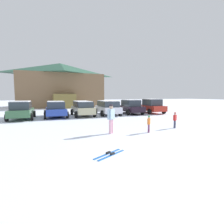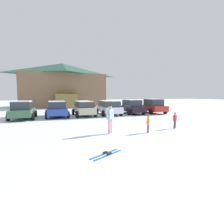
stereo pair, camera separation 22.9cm
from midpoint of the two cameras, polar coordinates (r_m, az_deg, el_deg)
name	(u,v)px [view 1 (the left image)]	position (r m, az deg, el deg)	size (l,w,h in m)	color
ground	(203,166)	(6.27, 26.64, -15.41)	(160.00, 160.00, 0.00)	silver
ski_lodge	(61,85)	(35.12, -16.63, 8.48)	(15.45, 10.70, 8.20)	brown
parked_green_coupe	(21,110)	(18.02, -27.80, 0.58)	(2.25, 4.48, 1.66)	#376542
parked_blue_hatchback	(56,109)	(18.24, -18.28, 0.92)	(2.25, 4.36, 1.60)	#2641A6
parked_beige_suv	(83,108)	(18.66, -9.92, 1.36)	(2.12, 4.58, 1.57)	#B4B089
parked_white_suv	(107,107)	(19.48, -1.83, 1.63)	(2.43, 4.85, 1.58)	silver
parked_black_sedan	(130,107)	(20.62, 5.63, 1.74)	(2.12, 4.41, 1.67)	black
parked_red_sedan	(151,106)	(21.84, 12.43, 1.92)	(2.30, 4.22, 1.74)	#B22B1F
skier_adult_in_blue_parka	(111,117)	(9.88, -0.95, -1.68)	(0.53, 0.42, 1.67)	#E8AABF
skier_child_in_red_jacket	(175,119)	(12.25, 19.34, -2.25)	(0.35, 0.25, 1.05)	#353950
skier_child_in_orange_jacket	(149,123)	(10.40, 11.32, -3.56)	(0.28, 0.28, 0.99)	#6B3656
pair_of_skis	(110,154)	(6.59, -1.76, -13.59)	(1.40, 0.97, 0.08)	blue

